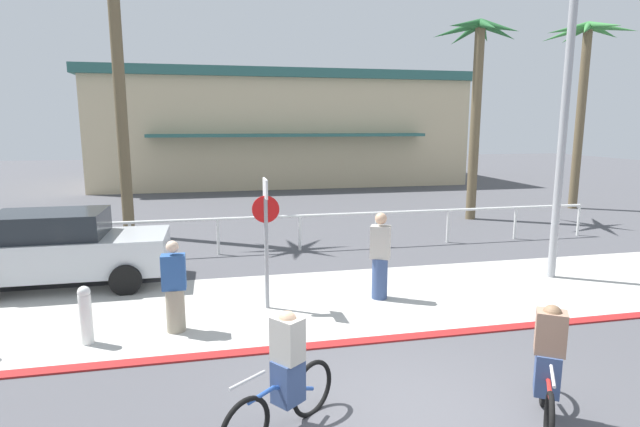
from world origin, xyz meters
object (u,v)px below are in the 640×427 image
(palm_tree_4, at_px, (584,68))
(pedestrian_0, at_px, (380,259))
(car_silver_1, at_px, (61,248))
(cyclist_red_1, at_px, (548,368))
(palm_tree_2, at_px, (116,7))
(bollard_3, at_px, (86,315))
(palm_tree_3, at_px, (477,72))
(cyclist_blue_0, at_px, (285,376))
(streetlight_curb, at_px, (574,91))
(stop_sign_bike_lane, at_px, (266,225))
(pedestrian_1, at_px, (175,291))

(palm_tree_4, xyz_separation_m, pedestrian_0, (-11.86, -9.12, -5.00))
(car_silver_1, bearing_deg, cyclist_red_1, -43.61)
(palm_tree_2, height_order, cyclist_red_1, palm_tree_2)
(bollard_3, height_order, car_silver_1, car_silver_1)
(palm_tree_3, relative_size, car_silver_1, 1.66)
(car_silver_1, xyz_separation_m, cyclist_blue_0, (4.07, -6.35, -0.18))
(palm_tree_4, bearing_deg, cyclist_red_1, -129.58)
(streetlight_curb, xyz_separation_m, cyclist_blue_0, (-7.00, -4.39, -3.58))
(bollard_3, bearing_deg, streetlight_curb, 8.02)
(stop_sign_bike_lane, distance_m, palm_tree_3, 12.26)
(stop_sign_bike_lane, distance_m, car_silver_1, 4.96)
(palm_tree_2, bearing_deg, stop_sign_bike_lane, -64.36)
(stop_sign_bike_lane, xyz_separation_m, cyclist_red_1, (2.87, -4.49, -0.98))
(stop_sign_bike_lane, relative_size, pedestrian_1, 1.57)
(bollard_3, relative_size, palm_tree_2, 0.10)
(bollard_3, distance_m, car_silver_1, 3.58)
(bollard_3, height_order, streetlight_curb, streetlight_curb)
(cyclist_red_1, bearing_deg, car_silver_1, 136.39)
(palm_tree_3, height_order, palm_tree_4, palm_tree_4)
(stop_sign_bike_lane, xyz_separation_m, bollard_3, (-3.06, -1.00, -1.16))
(bollard_3, distance_m, streetlight_curb, 10.62)
(cyclist_blue_0, bearing_deg, stop_sign_bike_lane, 86.79)
(cyclist_red_1, distance_m, pedestrian_0, 4.59)
(cyclist_red_1, height_order, pedestrian_0, pedestrian_0)
(palm_tree_2, relative_size, car_silver_1, 2.20)
(pedestrian_1, bearing_deg, palm_tree_2, 103.21)
(bollard_3, xyz_separation_m, cyclist_blue_0, (2.84, -3.01, 0.18))
(car_silver_1, xyz_separation_m, pedestrian_1, (2.63, -3.12, -0.12))
(bollard_3, relative_size, palm_tree_4, 0.13)
(palm_tree_3, relative_size, cyclist_blue_0, 4.87)
(bollard_3, distance_m, cyclist_red_1, 6.89)
(bollard_3, distance_m, pedestrian_1, 1.43)
(stop_sign_bike_lane, relative_size, palm_tree_2, 0.26)
(streetlight_curb, bearing_deg, bollard_3, -171.98)
(palm_tree_2, bearing_deg, cyclist_red_1, -61.65)
(cyclist_blue_0, xyz_separation_m, pedestrian_1, (-1.45, 3.23, 0.05))
(palm_tree_2, xyz_separation_m, cyclist_blue_0, (3.41, -11.57, -6.36))
(car_silver_1, bearing_deg, pedestrian_0, -18.96)
(car_silver_1, distance_m, cyclist_red_1, 9.91)
(bollard_3, xyz_separation_m, pedestrian_0, (5.39, 1.07, 0.33))
(bollard_3, distance_m, pedestrian_0, 5.50)
(palm_tree_4, bearing_deg, cyclist_blue_0, -137.50)
(palm_tree_3, height_order, pedestrian_1, palm_tree_3)
(palm_tree_4, bearing_deg, streetlight_curb, -130.08)
(streetlight_curb, bearing_deg, cyclist_blue_0, -147.86)
(streetlight_curb, height_order, pedestrian_1, streetlight_curb)
(car_silver_1, xyz_separation_m, cyclist_red_1, (7.17, -6.83, -0.18))
(streetlight_curb, relative_size, pedestrian_1, 4.60)
(pedestrian_1, bearing_deg, pedestrian_0, 11.94)
(bollard_3, height_order, pedestrian_0, pedestrian_0)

